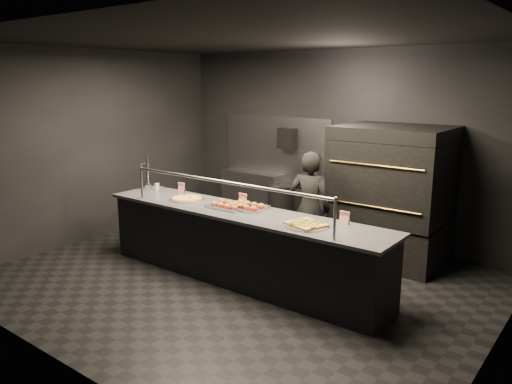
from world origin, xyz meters
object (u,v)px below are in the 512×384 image
round_pizza (187,199)px  worker (310,208)px  beer_tap (148,179)px  slider_tray_a (228,205)px  fire_extinguisher (315,170)px  square_pizza (306,224)px  service_counter (240,245)px  towel_dispenser (287,138)px  prep_shelf (253,196)px  slider_tray_b (247,206)px  trash_bin (281,207)px  pizza_oven (391,193)px

round_pizza → worker: (1.33, 1.03, -0.14)m
beer_tap → slider_tray_a: size_ratio=1.16×
fire_extinguisher → square_pizza: size_ratio=1.01×
service_counter → round_pizza: bearing=179.0°
towel_dispenser → fire_extinguisher: (0.55, 0.01, -0.49)m
prep_shelf → slider_tray_b: (1.60, -2.18, 0.50)m
prep_shelf → fire_extinguisher: bearing=3.7°
prep_shelf → square_pizza: (2.62, -2.38, 0.49)m
trash_bin → worker: bearing=-42.3°
fire_extinguisher → slider_tray_b: bearing=-81.2°
round_pizza → prep_shelf: bearing=105.8°
service_counter → prep_shelf: (-1.60, 2.32, -0.01)m
towel_dispenser → round_pizza: bearing=-91.2°
beer_tap → trash_bin: (0.97, 2.09, -0.70)m
beer_tap → round_pizza: bearing=-6.8°
worker → fire_extinguisher: bearing=-75.9°
trash_bin → worker: worker is taller
service_counter → towel_dispenser: (-0.90, 2.39, 1.09)m
prep_shelf → slider_tray_b: size_ratio=2.20×
round_pizza → fire_extinguisher: bearing=75.9°
fire_extinguisher → worker: worker is taller
fire_extinguisher → round_pizza: fire_extinguisher is taller
beer_tap → worker: size_ratio=0.36×
towel_dispenser → trash_bin: 1.18m
service_counter → trash_bin: service_counter is taller
pizza_oven → trash_bin: (-2.10, 0.32, -0.59)m
worker → service_counter: bearing=55.4°
towel_dispenser → fire_extinguisher: towel_dispenser is taller
fire_extinguisher → beer_tap: (-1.52, -2.27, 0.02)m
fire_extinguisher → worker: bearing=-61.5°
fire_extinguisher → square_pizza: fire_extinguisher is taller
beer_tap → round_pizza: size_ratio=1.20×
beer_tap → square_pizza: bearing=-3.7°
pizza_oven → beer_tap: bearing=-150.0°
pizza_oven → round_pizza: (-2.15, -1.88, -0.03)m
slider_tray_b → prep_shelf: bearing=126.3°
round_pizza → slider_tray_a: (0.73, 0.02, 0.02)m
service_counter → square_pizza: size_ratio=8.19×
service_counter → beer_tap: bearing=176.1°
pizza_oven → trash_bin: 2.20m
square_pizza → worker: worker is taller
towel_dispenser → square_pizza: (1.92, -2.45, -0.61)m
fire_extinguisher → slider_tray_b: 2.29m
round_pizza → trash_bin: 2.27m
pizza_oven → slider_tray_a: bearing=-127.3°
beer_tap → trash_bin: 2.41m
service_counter → square_pizza: bearing=-3.4°
round_pizza → square_pizza: 1.97m
slider_tray_a → slider_tray_b: (0.22, 0.11, -0.00)m
round_pizza → trash_bin: (0.05, 2.20, -0.56)m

